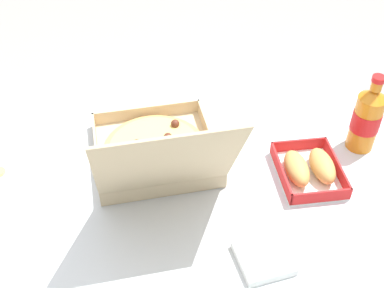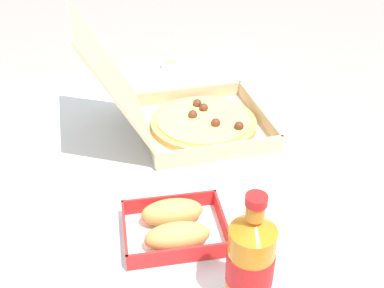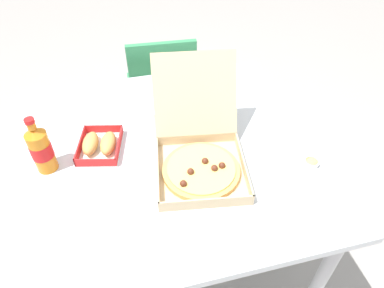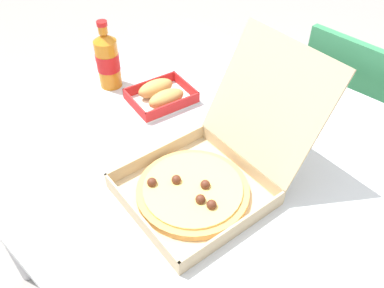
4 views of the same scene
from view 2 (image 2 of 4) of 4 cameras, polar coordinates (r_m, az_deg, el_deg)
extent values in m
cube|color=silver|center=(1.09, -3.51, -3.12)|extent=(1.15, 1.07, 0.03)
cylinder|color=#B7B7BC|center=(1.84, 5.08, -0.25)|extent=(0.05, 0.05, 0.70)
cube|color=tan|center=(1.21, 1.42, 2.04)|extent=(0.35, 0.35, 0.01)
cube|color=tan|center=(1.24, 8.14, 3.81)|extent=(0.30, 0.05, 0.04)
cube|color=tan|center=(1.08, 3.58, -0.93)|extent=(0.05, 0.30, 0.04)
cube|color=tan|center=(1.33, -0.32, 6.15)|extent=(0.05, 0.30, 0.04)
cube|color=tan|center=(1.17, -5.67, 2.05)|extent=(0.30, 0.05, 0.04)
cube|color=tan|center=(1.10, -10.04, 8.51)|extent=(0.33, 0.19, 0.27)
cylinder|color=tan|center=(1.21, 1.43, 2.53)|extent=(0.27, 0.27, 0.02)
cylinder|color=#EAC666|center=(1.20, 1.44, 3.02)|extent=(0.24, 0.24, 0.01)
sphere|color=#562819|center=(1.17, 2.92, 2.60)|extent=(0.02, 0.02, 0.02)
sphere|color=#562819|center=(1.26, 0.64, 4.99)|extent=(0.02, 0.02, 0.02)
sphere|color=#562819|center=(1.24, 1.43, 4.46)|extent=(0.02, 0.02, 0.02)
sphere|color=#562819|center=(1.16, 5.76, 2.20)|extent=(0.02, 0.02, 0.02)
sphere|color=#562819|center=(1.20, 0.08, 3.62)|extent=(0.02, 0.02, 0.02)
cube|color=white|center=(0.90, -2.10, -11.08)|extent=(0.19, 0.22, 0.00)
cube|color=red|center=(0.90, 3.80, -9.43)|extent=(0.15, 0.04, 0.03)
cube|color=red|center=(0.88, -8.19, -10.78)|extent=(0.15, 0.04, 0.03)
cube|color=red|center=(0.83, -1.38, -13.52)|extent=(0.05, 0.19, 0.03)
cube|color=red|center=(0.94, -2.77, -7.16)|extent=(0.05, 0.19, 0.03)
ellipsoid|color=tan|center=(0.86, -1.81, -11.23)|extent=(0.08, 0.13, 0.05)
ellipsoid|color=tan|center=(0.90, -2.44, -8.34)|extent=(0.08, 0.13, 0.05)
cylinder|color=orange|center=(0.74, 7.07, -14.95)|extent=(0.07, 0.07, 0.16)
cone|color=orange|center=(0.68, 7.60, -9.71)|extent=(0.07, 0.07, 0.02)
cylinder|color=orange|center=(0.66, 7.76, -8.12)|extent=(0.03, 0.03, 0.02)
cylinder|color=red|center=(0.65, 7.89, -6.82)|extent=(0.03, 0.03, 0.01)
cylinder|color=red|center=(0.74, 7.11, -14.54)|extent=(0.07, 0.07, 0.06)
cube|color=white|center=(1.03, -16.58, -5.33)|extent=(0.12, 0.12, 0.02)
cylinder|color=white|center=(1.55, -2.78, 9.66)|extent=(0.06, 0.06, 0.02)
cylinder|color=#DBBC66|center=(1.55, -2.78, 9.86)|extent=(0.05, 0.05, 0.01)
camera|label=1|loc=(1.31, -56.67, 33.00)|focal=46.26mm
camera|label=3|loc=(1.44, 46.87, 36.41)|focal=32.39mm
camera|label=4|loc=(1.65, 12.36, 36.73)|focal=37.30mm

